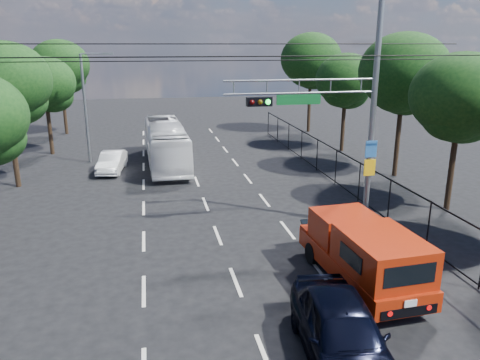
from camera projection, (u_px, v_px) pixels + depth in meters
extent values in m
plane|color=black|center=(265.00, 358.00, 11.77)|extent=(120.00, 120.00, 0.00)
cube|color=beige|center=(144.00, 291.00, 14.97)|extent=(0.12, 2.00, 0.01)
cube|color=beige|center=(144.00, 241.00, 18.73)|extent=(0.12, 2.00, 0.01)
cube|color=beige|center=(144.00, 208.00, 22.50)|extent=(0.12, 2.00, 0.01)
cube|color=beige|center=(144.00, 184.00, 26.27)|extent=(0.12, 2.00, 0.01)
cube|color=beige|center=(144.00, 167.00, 30.03)|extent=(0.12, 2.00, 0.01)
cube|color=beige|center=(144.00, 153.00, 33.80)|extent=(0.12, 2.00, 0.01)
cube|color=beige|center=(143.00, 142.00, 37.56)|extent=(0.12, 2.00, 0.01)
cube|color=beige|center=(143.00, 133.00, 41.33)|extent=(0.12, 2.00, 0.01)
cube|color=beige|center=(265.00, 358.00, 11.77)|extent=(0.12, 2.00, 0.01)
cube|color=beige|center=(236.00, 282.00, 15.53)|extent=(0.12, 2.00, 0.01)
cube|color=beige|center=(218.00, 235.00, 19.30)|extent=(0.12, 2.00, 0.01)
cube|color=beige|center=(206.00, 204.00, 23.06)|extent=(0.12, 2.00, 0.01)
cube|color=beige|center=(197.00, 181.00, 26.83)|extent=(0.12, 2.00, 0.01)
cube|color=beige|center=(190.00, 164.00, 30.59)|extent=(0.12, 2.00, 0.01)
cube|color=beige|center=(185.00, 151.00, 34.36)|extent=(0.12, 2.00, 0.01)
cube|color=beige|center=(181.00, 141.00, 38.12)|extent=(0.12, 2.00, 0.01)
cube|color=beige|center=(178.00, 132.00, 41.89)|extent=(0.12, 2.00, 0.01)
cube|color=beige|center=(375.00, 344.00, 12.33)|extent=(0.12, 2.00, 0.01)
cube|color=beige|center=(321.00, 273.00, 16.09)|extent=(0.12, 2.00, 0.01)
cube|color=beige|center=(287.00, 230.00, 19.86)|extent=(0.12, 2.00, 0.01)
cube|color=beige|center=(264.00, 200.00, 23.62)|extent=(0.12, 2.00, 0.01)
cube|color=beige|center=(248.00, 179.00, 27.39)|extent=(0.12, 2.00, 0.01)
cube|color=beige|center=(235.00, 162.00, 31.16)|extent=(0.12, 2.00, 0.01)
cube|color=beige|center=(225.00, 149.00, 34.92)|extent=(0.12, 2.00, 0.01)
cube|color=beige|center=(217.00, 139.00, 38.69)|extent=(0.12, 2.00, 0.01)
cube|color=beige|center=(211.00, 131.00, 42.45)|extent=(0.12, 2.00, 0.01)
cylinder|color=slate|center=(373.00, 116.00, 19.18)|extent=(0.24, 0.24, 9.50)
cylinder|color=slate|center=(302.00, 80.00, 18.18)|extent=(6.20, 0.08, 0.08)
cylinder|color=slate|center=(301.00, 93.00, 18.32)|extent=(6.20, 0.08, 0.08)
cube|color=black|center=(259.00, 102.00, 18.09)|extent=(1.00, 0.28, 0.35)
sphere|color=#3F0505|center=(252.00, 102.00, 17.89)|extent=(0.20, 0.20, 0.20)
sphere|color=#4C3805|center=(260.00, 102.00, 17.95)|extent=(0.20, 0.20, 0.20)
sphere|color=#0CE533|center=(268.00, 102.00, 18.01)|extent=(0.20, 0.20, 0.20)
cube|color=#0C5722|center=(299.00, 99.00, 18.37)|extent=(1.80, 0.05, 0.40)
cube|color=#245EA8|center=(371.00, 149.00, 19.43)|extent=(0.50, 0.04, 0.70)
cube|color=#F5B50C|center=(370.00, 168.00, 19.65)|extent=(0.50, 0.04, 0.70)
cylinder|color=slate|center=(361.00, 85.00, 18.72)|extent=(0.05, 0.05, 0.50)
cylinder|color=slate|center=(331.00, 86.00, 18.48)|extent=(0.05, 0.05, 0.50)
cylinder|color=slate|center=(299.00, 87.00, 18.23)|extent=(0.05, 0.05, 0.50)
cylinder|color=slate|center=(267.00, 87.00, 17.99)|extent=(0.05, 0.05, 0.50)
cylinder|color=slate|center=(234.00, 88.00, 17.75)|extent=(0.05, 0.05, 0.50)
cylinder|color=slate|center=(85.00, 110.00, 30.28)|extent=(0.18, 0.18, 7.00)
cylinder|color=slate|center=(93.00, 54.00, 29.45)|extent=(1.60, 0.09, 0.09)
cube|color=slate|center=(108.00, 54.00, 29.62)|extent=(0.60, 0.22, 0.15)
cylinder|color=black|center=(224.00, 57.00, 15.40)|extent=(22.00, 0.04, 0.04)
cylinder|color=black|center=(209.00, 44.00, 18.58)|extent=(22.00, 0.04, 0.04)
cylinder|color=black|center=(205.00, 61.00, 20.19)|extent=(22.00, 0.04, 0.04)
cube|color=black|center=(352.00, 159.00, 23.94)|extent=(0.04, 34.00, 0.06)
cube|color=black|center=(350.00, 192.00, 24.44)|extent=(0.04, 34.00, 0.06)
cylinder|color=black|center=(428.00, 226.00, 17.62)|extent=(0.06, 0.06, 2.00)
cylinder|color=black|center=(389.00, 201.00, 20.44)|extent=(0.06, 0.06, 2.00)
cylinder|color=black|center=(359.00, 182.00, 23.26)|extent=(0.06, 0.06, 2.00)
cylinder|color=black|center=(336.00, 167.00, 26.09)|extent=(0.06, 0.06, 2.00)
cylinder|color=black|center=(317.00, 155.00, 28.91)|extent=(0.06, 0.06, 2.00)
cylinder|color=black|center=(302.00, 145.00, 31.74)|extent=(0.06, 0.06, 2.00)
cylinder|color=black|center=(289.00, 137.00, 34.56)|extent=(0.06, 0.06, 2.00)
cylinder|color=black|center=(278.00, 130.00, 37.39)|extent=(0.06, 0.06, 2.00)
cylinder|color=black|center=(268.00, 124.00, 40.21)|extent=(0.06, 0.06, 2.00)
cylinder|color=black|center=(452.00, 167.00, 21.75)|extent=(0.28, 0.28, 4.20)
ellipsoid|color=black|center=(461.00, 95.00, 20.82)|extent=(4.50, 4.50, 3.83)
ellipsoid|color=black|center=(462.00, 117.00, 21.47)|extent=(3.00, 3.00, 2.40)
ellipsoid|color=black|center=(454.00, 116.00, 20.82)|extent=(2.85, 2.85, 2.28)
cylinder|color=black|center=(398.00, 136.00, 27.43)|extent=(0.28, 0.28, 4.76)
ellipsoid|color=black|center=(404.00, 71.00, 26.38)|extent=(5.10, 5.10, 4.33)
ellipsoid|color=black|center=(406.00, 92.00, 27.07)|extent=(3.40, 3.40, 2.72)
ellipsoid|color=black|center=(399.00, 90.00, 26.41)|extent=(3.23, 3.23, 2.58)
cylinder|color=black|center=(343.00, 123.00, 34.05)|extent=(0.28, 0.28, 4.03)
ellipsoid|color=black|center=(346.00, 79.00, 33.16)|extent=(4.32, 4.32, 3.67)
ellipsoid|color=black|center=(349.00, 93.00, 33.80)|extent=(2.88, 2.88, 2.30)
ellipsoid|color=black|center=(342.00, 92.00, 33.15)|extent=(2.74, 2.74, 2.19)
cylinder|color=black|center=(309.00, 104.00, 41.49)|extent=(0.28, 0.28, 4.93)
ellipsoid|color=black|center=(311.00, 59.00, 40.40)|extent=(5.28, 5.28, 4.49)
ellipsoid|color=black|center=(314.00, 73.00, 41.11)|extent=(3.52, 3.52, 2.82)
ellipsoid|color=black|center=(308.00, 72.00, 40.45)|extent=(3.34, 3.34, 2.68)
cylinder|color=black|center=(13.00, 147.00, 25.31)|extent=(0.28, 0.28, 4.48)
ellipsoid|color=black|center=(4.00, 81.00, 24.32)|extent=(4.80, 4.80, 4.08)
ellipsoid|color=black|center=(17.00, 101.00, 24.99)|extent=(3.20, 3.20, 2.56)
cylinder|color=black|center=(50.00, 127.00, 32.99)|extent=(0.28, 0.28, 3.92)
ellipsoid|color=black|center=(44.00, 83.00, 32.13)|extent=(4.20, 4.20, 3.57)
ellipsoid|color=black|center=(53.00, 96.00, 32.76)|extent=(2.80, 2.80, 2.24)
ellipsoid|color=black|center=(40.00, 95.00, 32.11)|extent=(2.66, 2.66, 2.13)
cylinder|color=black|center=(64.00, 108.00, 40.39)|extent=(0.28, 0.28, 4.59)
ellipsoid|color=black|center=(60.00, 65.00, 39.38)|extent=(4.92, 4.92, 4.18)
ellipsoid|color=black|center=(67.00, 78.00, 40.06)|extent=(3.28, 3.28, 2.62)
ellipsoid|color=black|center=(56.00, 77.00, 39.40)|extent=(3.12, 3.12, 2.49)
cylinder|color=black|center=(313.00, 253.00, 16.75)|extent=(0.33, 0.79, 0.77)
cylinder|color=black|center=(360.00, 248.00, 17.20)|extent=(0.33, 0.79, 0.77)
cylinder|color=black|center=(359.00, 302.00, 13.58)|extent=(0.33, 0.79, 0.77)
cylinder|color=black|center=(415.00, 294.00, 14.03)|extent=(0.33, 0.79, 0.77)
cube|color=#971E08|center=(360.00, 264.00, 15.31)|extent=(2.41, 5.62, 0.62)
cube|color=#971E08|center=(328.00, 233.00, 17.58)|extent=(2.07, 0.72, 0.61)
cube|color=black|center=(325.00, 223.00, 17.78)|extent=(1.89, 0.55, 0.34)
cube|color=#971E08|center=(344.00, 227.00, 16.26)|extent=(2.08, 1.82, 1.05)
cube|color=black|center=(355.00, 234.00, 15.48)|extent=(1.71, 0.15, 0.61)
cube|color=#971E08|center=(382.00, 255.00, 13.93)|extent=(2.21, 2.92, 1.16)
cube|color=black|center=(413.00, 250.00, 14.18)|extent=(0.12, 1.32, 0.50)
cube|color=black|center=(351.00, 257.00, 13.68)|extent=(0.12, 1.32, 0.50)
cube|color=black|center=(410.00, 275.00, 12.64)|extent=(1.60, 0.15, 0.61)
cube|color=black|center=(409.00, 312.00, 12.81)|extent=(1.76, 0.19, 0.29)
cube|color=silver|center=(411.00, 304.00, 12.69)|extent=(0.39, 0.06, 0.20)
imported|color=black|center=(342.00, 332.00, 11.43)|extent=(2.47, 5.02, 1.65)
imported|color=silver|center=(166.00, 144.00, 30.26)|extent=(2.59, 9.91, 2.74)
imported|color=white|center=(112.00, 162.00, 28.79)|extent=(1.77, 3.85, 1.22)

